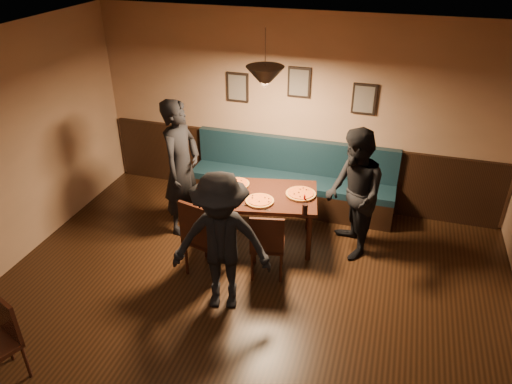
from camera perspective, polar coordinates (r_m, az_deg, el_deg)
floor at (r=4.99m, az=-5.08°, el=-20.31°), size 7.00×7.00×0.00m
ceiling at (r=3.38m, az=-7.21°, el=12.03°), size 7.00×7.00×0.00m
wall_back at (r=7.00m, az=5.03°, el=9.35°), size 6.00×0.00×6.00m
wainscot at (r=7.33m, az=4.67°, el=2.66°), size 5.88×0.06×1.00m
booth_bench at (r=7.10m, az=4.19°, el=1.72°), size 3.00×0.60×1.00m
picture_left at (r=7.10m, az=-2.18°, el=12.30°), size 0.32×0.04×0.42m
picture_center at (r=6.83m, az=5.14°, el=12.81°), size 0.32×0.04×0.42m
picture_right at (r=6.76m, az=12.68°, el=10.70°), size 0.32×0.04×0.42m
pendant_lamp at (r=5.59m, az=1.07°, el=13.40°), size 0.44×0.44×0.25m
dining_table at (r=6.38m, az=0.92°, el=-3.11°), size 1.50×1.12×0.73m
chair_near_left at (r=5.79m, az=-5.70°, el=-5.14°), size 0.56×0.56×1.04m
chair_near_right at (r=5.78m, az=1.39°, el=-5.96°), size 0.47×0.47×0.90m
diner_left at (r=6.46m, az=-8.82°, el=2.86°), size 0.52×0.73×1.88m
diner_right at (r=6.06m, az=11.52°, el=-0.31°), size 0.91×1.01×1.70m
diner_front at (r=5.12m, az=-4.15°, el=-6.10°), size 1.17×0.82×1.65m
pizza_a at (r=6.40m, az=-2.33°, el=0.97°), size 0.39×0.39×0.04m
pizza_b at (r=6.01m, az=0.44°, el=-1.05°), size 0.43×0.43×0.04m
pizza_c at (r=6.18m, az=5.32°, el=-0.22°), size 0.42×0.42×0.04m
soda_glass at (r=5.76m, az=5.81°, el=-2.09°), size 0.09×0.09×0.15m
tabasco_bottle at (r=6.03m, az=5.77°, el=-0.70°), size 0.03×0.03×0.11m
napkin_a at (r=6.56m, az=-3.56°, el=1.55°), size 0.14×0.14×0.01m
napkin_b at (r=6.16m, az=-4.84°, el=-0.51°), size 0.19×0.19×0.01m
cutlery_set at (r=5.90m, az=-0.05°, el=-1.88°), size 0.21×0.05×0.00m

